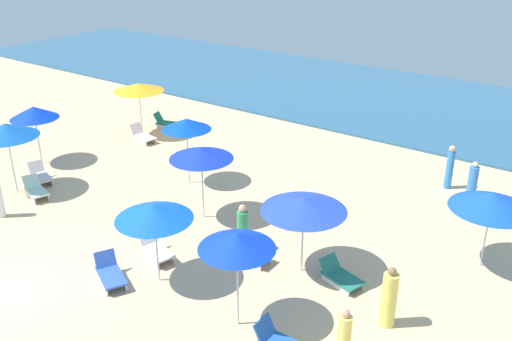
% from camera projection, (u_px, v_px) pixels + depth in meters
% --- Properties ---
extents(ground_plane, '(60.00, 60.00, 0.00)m').
position_uv_depth(ground_plane, '(7.00, 293.00, 15.80)').
color(ground_plane, '#E3BA8A').
extents(ocean, '(60.00, 13.10, 0.12)m').
position_uv_depth(ocean, '(371.00, 96.00, 33.19)').
color(ocean, '#2E5F82').
rests_on(ocean, ground_plane).
extents(umbrella_0, '(2.32, 2.32, 2.74)m').
position_uv_depth(umbrella_0, '(6.00, 130.00, 20.70)').
color(umbrella_0, silver).
rests_on(umbrella_0, ground_plane).
extents(lounge_chair_0_0, '(1.40, 0.94, 0.73)m').
position_uv_depth(lounge_chair_0_0, '(40.00, 176.00, 22.35)').
color(lounge_chair_0_0, silver).
rests_on(lounge_chair_0_0, ground_plane).
extents(lounge_chair_0_1, '(1.41, 0.93, 0.72)m').
position_uv_depth(lounge_chair_0_1, '(36.00, 190.00, 21.15)').
color(lounge_chair_0_1, silver).
rests_on(lounge_chair_0_1, ground_plane).
extents(umbrella_1, '(2.40, 2.40, 2.41)m').
position_uv_depth(umbrella_1, '(492.00, 201.00, 16.19)').
color(umbrella_1, silver).
rests_on(umbrella_1, ground_plane).
extents(umbrella_3, '(1.99, 1.99, 2.49)m').
position_uv_depth(umbrella_3, '(34.00, 112.00, 23.43)').
color(umbrella_3, silver).
rests_on(umbrella_3, ground_plane).
extents(umbrella_4, '(2.17, 2.17, 2.60)m').
position_uv_depth(umbrella_4, '(201.00, 153.00, 18.87)').
color(umbrella_4, silver).
rests_on(umbrella_4, ground_plane).
extents(umbrella_5, '(2.36, 2.36, 2.53)m').
position_uv_depth(umbrella_5, '(139.00, 87.00, 26.52)').
color(umbrella_5, silver).
rests_on(umbrella_5, ground_plane).
extents(lounge_chair_5_0, '(1.42, 0.81, 0.75)m').
position_uv_depth(lounge_chair_5_0, '(142.00, 136.00, 26.52)').
color(lounge_chair_5_0, silver).
rests_on(lounge_chair_5_0, ground_plane).
extents(lounge_chair_5_1, '(1.33, 0.90, 0.78)m').
position_uv_depth(lounge_chair_5_1, '(166.00, 123.00, 28.17)').
color(lounge_chair_5_1, silver).
rests_on(lounge_chair_5_1, ground_plane).
extents(umbrella_6, '(2.17, 2.17, 2.44)m').
position_uv_depth(umbrella_6, '(154.00, 212.00, 15.46)').
color(umbrella_6, silver).
rests_on(umbrella_6, ground_plane).
extents(lounge_chair_6_0, '(1.47, 1.14, 0.73)m').
position_uv_depth(lounge_chair_6_0, '(110.00, 274.00, 16.18)').
color(lounge_chair_6_0, silver).
rests_on(lounge_chair_6_0, ground_plane).
extents(lounge_chair_6_1, '(1.45, 0.96, 0.75)m').
position_uv_depth(lounge_chair_6_1, '(156.00, 250.00, 17.34)').
color(lounge_chair_6_1, silver).
rests_on(lounge_chair_6_1, ground_plane).
extents(umbrella_7, '(2.48, 2.48, 2.36)m').
position_uv_depth(umbrella_7, '(304.00, 205.00, 15.95)').
color(umbrella_7, silver).
rests_on(umbrella_7, ground_plane).
extents(lounge_chair_7_0, '(1.38, 0.68, 0.65)m').
position_uv_depth(lounge_chair_7_0, '(248.00, 253.00, 17.20)').
color(lounge_chair_7_0, silver).
rests_on(lounge_chair_7_0, ground_plane).
extents(lounge_chair_7_1, '(1.43, 0.99, 0.62)m').
position_uv_depth(lounge_chair_7_1, '(340.00, 276.00, 16.15)').
color(lounge_chair_7_1, silver).
rests_on(lounge_chair_7_1, ground_plane).
extents(umbrella_8, '(1.89, 1.89, 2.65)m').
position_uv_depth(umbrella_8, '(186.00, 124.00, 21.46)').
color(umbrella_8, silver).
rests_on(umbrella_8, ground_plane).
extents(umbrella_9, '(1.92, 1.92, 2.66)m').
position_uv_depth(umbrella_9, '(237.00, 241.00, 13.60)').
color(umbrella_9, silver).
rests_on(umbrella_9, ground_plane).
extents(beachgoer_0, '(0.42, 0.42, 1.51)m').
position_uv_depth(beachgoer_0, '(472.00, 182.00, 20.81)').
color(beachgoer_0, '#3679D5').
rests_on(beachgoer_0, ground_plane).
extents(beachgoer_1, '(0.41, 0.41, 1.71)m').
position_uv_depth(beachgoer_1, '(389.00, 299.00, 14.26)').
color(beachgoer_1, '#ECDD5E').
rests_on(beachgoer_1, ground_plane).
extents(beachgoer_2, '(0.44, 0.44, 1.59)m').
position_uv_depth(beachgoer_2, '(243.00, 229.00, 17.55)').
color(beachgoer_2, '#379F5C').
rests_on(beachgoer_2, ground_plane).
extents(beachgoer_3, '(0.39, 0.39, 1.75)m').
position_uv_depth(beachgoer_3, '(450.00, 167.00, 21.65)').
color(beachgoer_3, '#3580CF').
rests_on(beachgoer_3, ground_plane).
extents(beachgoer_4, '(0.43, 0.43, 1.53)m').
position_uv_depth(beachgoer_4, '(344.00, 339.00, 13.00)').
color(beachgoer_4, '#F5E366').
rests_on(beachgoer_4, ground_plane).
extents(cooler_box_0, '(0.64, 0.60, 0.34)m').
position_uv_depth(cooler_box_0, '(294.00, 223.00, 19.07)').
color(cooler_box_0, red).
rests_on(cooler_box_0, ground_plane).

